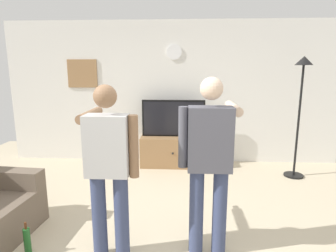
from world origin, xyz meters
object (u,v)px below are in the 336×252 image
object	(u,v)px
floor_lamp	(301,92)
person_standing_nearer_couch	(209,157)
television	(173,118)
beverage_bottle	(27,241)
wall_clock	(174,52)
tv_stand	(173,151)
framed_picture	(82,73)
person_standing_nearer_lamp	(108,163)

from	to	relation	value
floor_lamp	person_standing_nearer_couch	xyz separation A→B (m)	(-1.65, -2.11, -0.45)
television	beverage_bottle	world-z (taller)	television
floor_lamp	person_standing_nearer_couch	size ratio (longest dim) A/B	1.15
wall_clock	person_standing_nearer_couch	bearing A→B (deg)	-81.26
tv_stand	framed_picture	bearing A→B (deg)	170.52
framed_picture	person_standing_nearer_couch	bearing A→B (deg)	-52.27
television	floor_lamp	bearing A→B (deg)	-13.10
television	person_standing_nearer_lamp	xyz separation A→B (m)	(-0.51, -2.72, 0.04)
wall_clock	beverage_bottle	world-z (taller)	wall_clock
television	person_standing_nearer_couch	world-z (taller)	person_standing_nearer_couch
framed_picture	floor_lamp	world-z (taller)	floor_lamp
floor_lamp	beverage_bottle	size ratio (longest dim) A/B	5.77
television	framed_picture	distance (m)	1.96
tv_stand	television	xyz separation A→B (m)	(-0.00, 0.05, 0.62)
television	floor_lamp	xyz separation A→B (m)	(2.09, -0.49, 0.53)
tv_stand	person_standing_nearer_couch	bearing A→B (deg)	-80.28
framed_picture	person_standing_nearer_couch	distance (m)	3.67
television	beverage_bottle	bearing A→B (deg)	-115.84
person_standing_nearer_lamp	beverage_bottle	size ratio (longest dim) A/B	4.82
television	person_standing_nearer_couch	size ratio (longest dim) A/B	0.67
wall_clock	person_standing_nearer_couch	world-z (taller)	wall_clock
tv_stand	television	distance (m)	0.62
tv_stand	framed_picture	distance (m)	2.30
floor_lamp	person_standing_nearer_couch	bearing A→B (deg)	-127.99
floor_lamp	beverage_bottle	distance (m)	4.31
tv_stand	floor_lamp	xyz separation A→B (m)	(2.09, -0.44, 1.15)
tv_stand	wall_clock	bearing A→B (deg)	90.00
television	framed_picture	size ratio (longest dim) A/B	2.04
floor_lamp	person_standing_nearer_couch	world-z (taller)	floor_lamp
wall_clock	person_standing_nearer_lamp	distance (m)	3.22
television	wall_clock	xyz separation A→B (m)	(0.00, 0.24, 1.21)
person_standing_nearer_couch	beverage_bottle	distance (m)	1.97
floor_lamp	person_standing_nearer_lamp	distance (m)	3.45
tv_stand	floor_lamp	size ratio (longest dim) A/B	0.60
television	beverage_bottle	distance (m)	3.16
tv_stand	person_standing_nearer_lamp	world-z (taller)	person_standing_nearer_lamp
wall_clock	floor_lamp	size ratio (longest dim) A/B	0.14
wall_clock	person_standing_nearer_couch	xyz separation A→B (m)	(0.44, -2.84, -1.13)
wall_clock	framed_picture	world-z (taller)	wall_clock
framed_picture	floor_lamp	distance (m)	3.93
tv_stand	framed_picture	world-z (taller)	framed_picture
tv_stand	beverage_bottle	distance (m)	3.03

